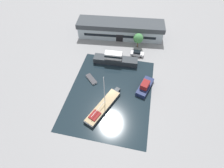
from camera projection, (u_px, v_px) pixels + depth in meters
name	position (u px, v px, depth m)	size (l,w,h in m)	color
ground_plane	(110.00, 92.00, 47.26)	(440.00, 440.00, 0.00)	gray
water_canal	(110.00, 92.00, 47.26)	(21.76, 28.14, 0.01)	black
warehouse_building	(120.00, 29.00, 62.07)	(30.77, 10.32, 5.48)	#99A8B2
quay_tree_near_building	(138.00, 38.00, 57.30)	(3.23, 3.23, 5.08)	brown
parked_car	(137.00, 53.00, 56.39)	(4.26, 1.89, 1.74)	silver
sailboat_moored	(103.00, 107.00, 43.62)	(7.05, 12.91, 10.77)	#23282D
motor_cruiser	(115.00, 59.00, 53.72)	(13.78, 3.78, 3.86)	#23282D
small_dinghy	(91.00, 79.00, 49.98)	(4.14, 4.04, 0.51)	silver
cabin_boat	(145.00, 86.00, 47.35)	(4.60, 7.52, 2.67)	#19234C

